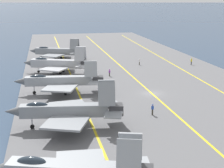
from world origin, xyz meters
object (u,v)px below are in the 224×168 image
parked_jet_fifth (57,51)px  crew_white_vest (139,62)px  crew_purple_vest (109,72)px  crew_blue_vest (153,109)px  parked_jet_fourth (58,64)px  parked_jet_third (61,81)px  parked_jet_second (67,110)px  crew_yellow_vest (191,61)px

parked_jet_fifth → crew_white_vest: (-12.63, -21.31, -1.46)m
crew_purple_vest → crew_blue_vest: bearing=-176.9°
parked_jet_fourth → crew_blue_vest: (-32.87, -12.98, -1.39)m
parked_jet_fifth → crew_purple_vest: parked_jet_fifth is taller
parked_jet_third → parked_jet_fourth: parked_jet_fourth is taller
crew_purple_vest → crew_white_vest: size_ratio=1.04×
crew_purple_vest → crew_white_vest: crew_purple_vest is taller
parked_jet_second → crew_white_vest: 47.23m
crew_blue_vest → parked_jet_second: bearing=101.7°
crew_purple_vest → crew_blue_vest: crew_blue_vest is taller
crew_yellow_vest → parked_jet_third: bearing=120.7°
crew_white_vest → crew_yellow_vest: size_ratio=0.89×
crew_purple_vest → parked_jet_fifth: bearing=24.4°
parked_jet_fifth → crew_purple_vest: size_ratio=9.52×
parked_jet_fifth → crew_yellow_vest: size_ratio=8.79×
parked_jet_third → crew_white_vest: parked_jet_third is taller
crew_blue_vest → crew_yellow_vest: bearing=-31.9°
parked_jet_second → crew_white_vest: parked_jet_second is taller
crew_white_vest → crew_yellow_vest: crew_yellow_vest is taller
crew_white_vest → crew_yellow_vest: 13.92m
parked_jet_fourth → crew_blue_vest: bearing=-158.5°
parked_jet_third → crew_white_vest: (23.91, -22.10, -1.60)m
parked_jet_fifth → crew_purple_vest: 26.50m
crew_yellow_vest → parked_jet_second: bearing=137.4°
parked_jet_fifth → crew_blue_vest: parked_jet_fifth is taller
parked_jet_second → crew_blue_vest: bearing=-78.3°
parked_jet_second → crew_purple_vest: parked_jet_second is taller
parked_jet_second → crew_yellow_vest: (38.98, -35.85, -1.57)m
crew_yellow_vest → parked_jet_fifth: bearing=66.4°
crew_white_vest → crew_blue_vest: bearing=167.1°
parked_jet_second → crew_blue_vest: (2.76, -13.29, -1.60)m
parked_jet_fourth → crew_purple_vest: 12.81m
parked_jet_fourth → crew_blue_vest: size_ratio=9.32×
crew_blue_vest → parked_jet_third: bearing=41.4°
parked_jet_second → crew_blue_vest: parked_jet_second is taller
parked_jet_fourth → crew_blue_vest: 35.37m
parked_jet_third → parked_jet_fifth: bearing=-1.2°
crew_yellow_vest → crew_white_vest: bearing=78.9°
parked_jet_third → crew_yellow_vest: bearing=-59.3°
parked_jet_second → parked_jet_fourth: bearing=-0.5°
crew_blue_vest → crew_purple_vest: bearing=3.1°
parked_jet_third → parked_jet_fifth: size_ratio=1.05×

